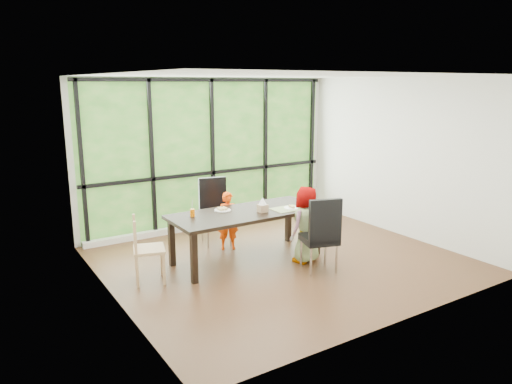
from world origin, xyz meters
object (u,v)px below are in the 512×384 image
Objects in this scene: chair_end_beech at (149,249)px; green_cup at (307,203)px; orange_cup at (192,213)px; child_older at (305,225)px; dining_table at (247,236)px; plate_far at (223,210)px; plate_near at (292,208)px; chair_interior_leather at (319,234)px; tissue_box at (263,208)px; chair_window_leather at (216,212)px; child_toddler at (228,221)px.

green_cup is (2.44, -0.26, 0.36)m from chair_end_beech.
chair_end_beech is 8.48× the size of orange_cup.
child_older is (2.19, -0.53, 0.12)m from chair_end_beech.
green_cup is at bearing -79.46° from chair_end_beech.
child_older is at bearing -38.20° from dining_table.
orange_cup is (-0.51, -0.04, 0.05)m from plate_far.
child_older is 4.86× the size of plate_near.
chair_end_beech is 2.26m from child_older.
chair_interior_leather reaches higher than dining_table.
tissue_box is at bearing -18.82° from orange_cup.
plate_near is (0.02, 0.68, 0.22)m from chair_interior_leather.
child_older reaches higher than green_cup.
child_older is 0.36m from plate_near.
child_older is at bearing -78.56° from chair_interior_leather.
dining_table is at bearing 161.25° from plate_near.
tissue_box is (-0.49, 0.38, 0.24)m from child_older.
chair_end_beech reaches higher than plate_near.
child_toddler is at bearing -70.70° from chair_window_leather.
child_toddler is (-0.64, 1.47, -0.07)m from chair_interior_leather.
child_toddler is (1.52, 0.57, 0.02)m from chair_end_beech.
tissue_box is (-0.74, 0.12, -0.00)m from green_cup.
tissue_box is at bearing 171.05° from plate_near.
orange_cup is (-0.79, -0.39, 0.34)m from child_toddler.
plate_far is at bearing -97.28° from chair_window_leather.
plate_far is at bearing 141.81° from dining_table.
chair_end_beech is 1.74m from tissue_box.
dining_table is at bearing -38.19° from plate_far.
child_toddler reaches higher than plate_near.
orange_cup is (-1.47, 0.71, 0.23)m from child_older.
plate_far is (-0.28, 0.22, 0.38)m from dining_table.
chair_interior_leather is 0.71m from plate_near.
plate_near is at bearing -45.78° from chair_window_leather.
orange_cup is 0.91× the size of green_cup.
child_toddler is at bearing -74.02° from child_older.
green_cup reaches higher than tissue_box.
chair_window_leather is 1.16× the size of child_toddler.
chair_window_leather is 1.00× the size of chair_interior_leather.
plate_near is at bearing -102.43° from child_older.
green_cup reaches higher than dining_table.
child_older is at bearing -25.99° from orange_cup.
tissue_box is at bearing -78.25° from chair_end_beech.
chair_window_leather is at bearing -41.87° from chair_end_beech.
child_toddler reaches higher than chair_end_beech.
plate_far is at bearing 158.05° from green_cup.
plate_near is at bearing -15.68° from orange_cup.
tissue_box is at bearing -53.43° from child_older.
tissue_box is (0.97, -0.33, 0.00)m from orange_cup.
child_toddler is 7.22× the size of tissue_box.
chair_window_leather is 0.34m from child_toddler.
plate_far is 2.32× the size of orange_cup.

